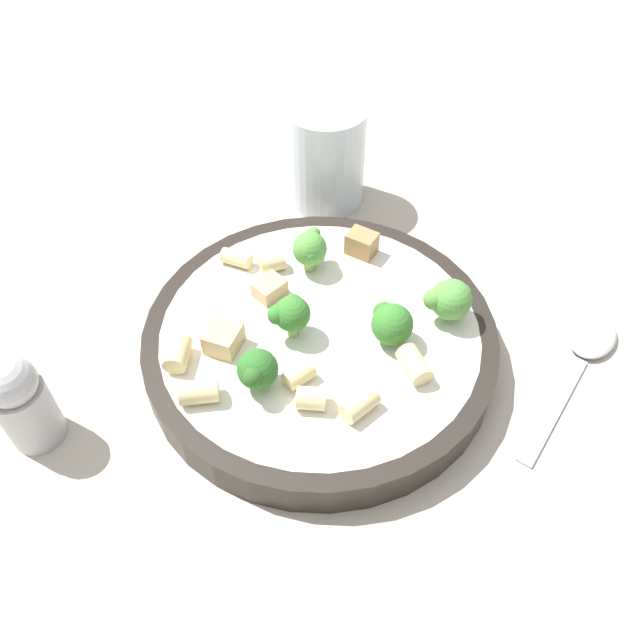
% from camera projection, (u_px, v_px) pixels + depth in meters
% --- Properties ---
extents(ground_plane, '(2.00, 2.00, 0.00)m').
position_uv_depth(ground_plane, '(320.00, 353.00, 0.51)').
color(ground_plane, '#BCB29E').
extents(pasta_bowl, '(0.28, 0.28, 0.03)m').
position_uv_depth(pasta_bowl, '(320.00, 339.00, 0.50)').
color(pasta_bowl, '#28231E').
rests_on(pasta_bowl, ground_plane).
extents(broccoli_floret_0, '(0.04, 0.03, 0.03)m').
position_uv_depth(broccoli_floret_0, '(392.00, 323.00, 0.47)').
color(broccoli_floret_0, '#9EC175').
rests_on(broccoli_floret_0, pasta_bowl).
extents(broccoli_floret_1, '(0.03, 0.03, 0.04)m').
position_uv_depth(broccoli_floret_1, '(291.00, 315.00, 0.47)').
color(broccoli_floret_1, '#93B766').
rests_on(broccoli_floret_1, pasta_bowl).
extents(broccoli_floret_2, '(0.03, 0.03, 0.04)m').
position_uv_depth(broccoli_floret_2, '(310.00, 249.00, 0.52)').
color(broccoli_floret_2, '#93B766').
rests_on(broccoli_floret_2, pasta_bowl).
extents(broccoli_floret_3, '(0.03, 0.04, 0.04)m').
position_uv_depth(broccoli_floret_3, '(450.00, 299.00, 0.48)').
color(broccoli_floret_3, '#93B766').
rests_on(broccoli_floret_3, pasta_bowl).
extents(broccoli_floret_4, '(0.03, 0.03, 0.03)m').
position_uv_depth(broccoli_floret_4, '(257.00, 370.00, 0.44)').
color(broccoli_floret_4, '#93B766').
rests_on(broccoli_floret_4, pasta_bowl).
extents(rigatoni_0, '(0.03, 0.03, 0.02)m').
position_uv_depth(rigatoni_0, '(359.00, 405.00, 0.43)').
color(rigatoni_0, beige).
rests_on(rigatoni_0, pasta_bowl).
extents(rigatoni_1, '(0.02, 0.03, 0.02)m').
position_uv_depth(rigatoni_1, '(199.00, 392.00, 0.44)').
color(rigatoni_1, beige).
rests_on(rigatoni_1, pasta_bowl).
extents(rigatoni_2, '(0.02, 0.02, 0.02)m').
position_uv_depth(rigatoni_2, '(272.00, 263.00, 0.53)').
color(rigatoni_2, beige).
rests_on(rigatoni_2, pasta_bowl).
extents(rigatoni_3, '(0.03, 0.02, 0.02)m').
position_uv_depth(rigatoni_3, '(414.00, 365.00, 0.45)').
color(rigatoni_3, beige).
rests_on(rigatoni_3, pasta_bowl).
extents(rigatoni_4, '(0.03, 0.03, 0.01)m').
position_uv_depth(rigatoni_4, '(237.00, 258.00, 0.53)').
color(rigatoni_4, beige).
rests_on(rigatoni_4, pasta_bowl).
extents(rigatoni_5, '(0.02, 0.03, 0.01)m').
position_uv_depth(rigatoni_5, '(299.00, 375.00, 0.45)').
color(rigatoni_5, beige).
rests_on(rigatoni_5, pasta_bowl).
extents(rigatoni_6, '(0.03, 0.02, 0.01)m').
position_uv_depth(rigatoni_6, '(310.00, 242.00, 0.54)').
color(rigatoni_6, beige).
rests_on(rigatoni_6, pasta_bowl).
extents(rigatoni_7, '(0.02, 0.02, 0.02)m').
position_uv_depth(rigatoni_7, '(311.00, 398.00, 0.43)').
color(rigatoni_7, beige).
rests_on(rigatoni_7, pasta_bowl).
extents(rigatoni_8, '(0.03, 0.02, 0.02)m').
position_uv_depth(rigatoni_8, '(178.00, 354.00, 0.46)').
color(rigatoni_8, beige).
rests_on(rigatoni_8, pasta_bowl).
extents(chicken_chunk_0, '(0.04, 0.03, 0.02)m').
position_uv_depth(chicken_chunk_0, '(223.00, 335.00, 0.47)').
color(chicken_chunk_0, tan).
rests_on(chicken_chunk_0, pasta_bowl).
extents(chicken_chunk_1, '(0.03, 0.03, 0.01)m').
position_uv_depth(chicken_chunk_1, '(269.00, 289.00, 0.51)').
color(chicken_chunk_1, tan).
rests_on(chicken_chunk_1, pasta_bowl).
extents(chicken_chunk_2, '(0.03, 0.03, 0.02)m').
position_uv_depth(chicken_chunk_2, '(362.00, 243.00, 0.54)').
color(chicken_chunk_2, '#A87A4C').
rests_on(chicken_chunk_2, pasta_bowl).
extents(drinking_glass, '(0.08, 0.08, 0.10)m').
position_uv_depth(drinking_glass, '(326.00, 162.00, 0.62)').
color(drinking_glass, silver).
rests_on(drinking_glass, ground_plane).
extents(pepper_shaker, '(0.04, 0.04, 0.08)m').
position_uv_depth(pepper_shaker, '(22.00, 402.00, 0.43)').
color(pepper_shaker, '#B2B2B7').
rests_on(pepper_shaker, ground_plane).
extents(spoon, '(0.13, 0.14, 0.01)m').
position_uv_depth(spoon, '(583.00, 353.00, 0.50)').
color(spoon, '#B2B2B7').
rests_on(spoon, ground_plane).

